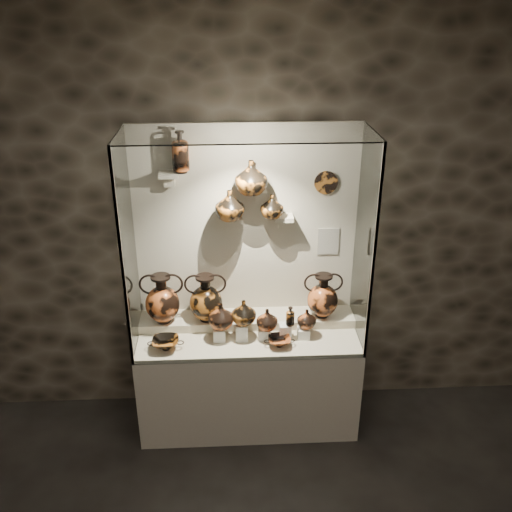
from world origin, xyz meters
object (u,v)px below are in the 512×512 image
Objects in this scene: amphora_right at (323,295)px; kylix_right at (279,341)px; amphora_left at (162,299)px; ovoid_vase_a at (230,205)px; jug_a at (221,316)px; lekythos_small at (290,315)px; jug_c at (267,319)px; ovoid_vase_b at (251,177)px; kylix_left at (166,343)px; jug_b at (244,312)px; lekythos_tall at (180,150)px; jug_e at (307,319)px; amphora_mid at (206,298)px; ovoid_vase_c at (272,206)px.

amphora_right is 0.52m from kylix_right.
amphora_left reaches higher than kylix_right.
ovoid_vase_a reaches higher than amphora_left.
jug_a is 1.15× the size of lekythos_small.
jug_c is at bearing -10.26° from amphora_left.
kylix_left is at bearing -147.12° from ovoid_vase_b.
jug_b is 0.59× the size of lekythos_tall.
jug_e reaches higher than kylix_right.
ovoid_vase_a is (-0.43, 0.25, 0.79)m from lekythos_small.
lekythos_tall reaches higher than amphora_mid.
kylix_right is (-0.09, -0.09, -0.16)m from lekythos_small.
jug_e is 1.56m from lekythos_tall.
lekythos_small reaches higher than jug_e.
amphora_left reaches higher than amphora_right.
kylix_right is 1.23m from ovoid_vase_b.
jug_c is (0.79, -0.19, -0.09)m from amphora_left.
jug_c is 0.90m from ovoid_vase_a.
lekythos_tall is at bearing -179.43° from ovoid_vase_b.
ovoid_vase_b reaches higher than jug_b.
amphora_mid is 0.88m from ovoid_vase_c.
ovoid_vase_c reaches higher than amphora_mid.
lekythos_small is at bearing -48.02° from ovoid_vase_a.
jug_b is at bearing 4.54° from jug_a.
ovoid_vase_b is (0.24, 0.21, 1.01)m from jug_a.
amphora_left is at bearing 167.14° from ovoid_vase_a.
ovoid_vase_c is at bearing 169.18° from amphora_right.
kylix_right is at bearing -27.51° from jug_b.
amphora_right is 1.03m from ovoid_vase_a.
lekythos_tall is at bearing 145.97° from jug_b.
amphora_right is 0.35m from lekythos_small.
amphora_left is 1.11m from jug_e.
amphora_mid reaches higher than jug_c.
ovoid_vase_c is at bearing 110.82° from kylix_right.
ovoid_vase_c reaches higher than jug_b.
ovoid_vase_c reaches higher than amphora_left.
jug_a is 0.62× the size of lekythos_tall.
jug_b is 0.48m from jug_e.
jug_a is at bearing 156.41° from jug_e.
amphora_left is 1.10× the size of amphora_right.
jug_a is at bearing 169.76° from lekythos_small.
lekythos_small is 0.79× the size of ovoid_vase_a.
jug_e is (0.30, 0.02, -0.02)m from jug_c.
jug_c is at bearing 146.41° from kylix_right.
amphora_right reaches higher than kylix_left.
amphora_left is 1.04× the size of amphora_mid.
lekythos_tall reaches higher than ovoid_vase_a.
jug_b reaches higher than jug_c.
ovoid_vase_b is at bearing 22.19° from amphora_mid.
lekythos_tall is at bearing 154.46° from ovoid_vase_a.
kylix_left is (0.04, -0.28, -0.22)m from amphora_left.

